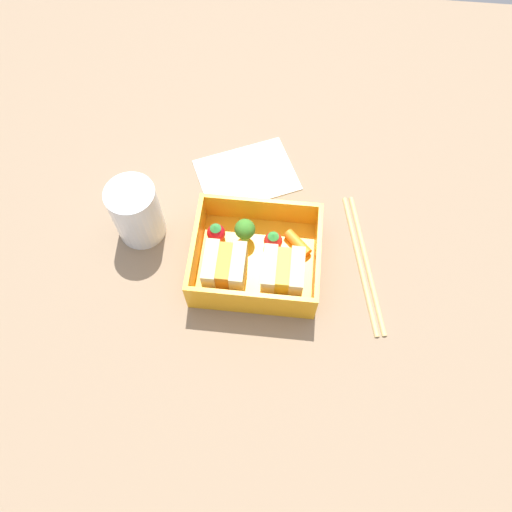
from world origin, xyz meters
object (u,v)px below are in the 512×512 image
object	(u,v)px
sandwich_left	(283,274)
drinking_glass	(136,212)
strawberry_far_left	(273,241)
broccoli_floret	(245,230)
carrot_stick_far_left	(298,243)
chopstick_pair	(363,262)
sandwich_center_left	(225,269)
folded_napkin	(247,175)
strawberry_left	(216,233)

from	to	relation	value
sandwich_left	drinking_glass	distance (cm)	21.76
strawberry_far_left	broccoli_floret	size ratio (longest dim) A/B	0.78
strawberry_far_left	carrot_stick_far_left	bearing A→B (deg)	-174.63
carrot_stick_far_left	chopstick_pair	bearing A→B (deg)	173.03
sandwich_center_left	drinking_glass	bearing A→B (deg)	-27.69
carrot_stick_far_left	strawberry_far_left	xyz separation A→B (cm)	(3.43, 0.32, 0.69)
strawberry_far_left	folded_napkin	bearing A→B (deg)	-67.83
strawberry_left	sandwich_left	bearing A→B (deg)	148.25
sandwich_left	strawberry_left	xyz separation A→B (cm)	(9.66, -5.98, -1.27)
folded_napkin	carrot_stick_far_left	bearing A→B (deg)	125.00
strawberry_far_left	chopstick_pair	bearing A→B (deg)	176.31
sandwich_center_left	broccoli_floret	bearing A→B (deg)	-107.08
sandwich_center_left	drinking_glass	xyz separation A→B (cm)	(13.09, -6.87, 0.80)
drinking_glass	folded_napkin	bearing A→B (deg)	-141.25
sandwich_center_left	chopstick_pair	world-z (taller)	sandwich_center_left
carrot_stick_far_left	chopstick_pair	size ratio (longest dim) A/B	0.20
sandwich_center_left	folded_napkin	distance (cm)	18.39
strawberry_left	chopstick_pair	xyz separation A→B (cm)	(-20.80, 1.29, -2.27)
sandwich_center_left	carrot_stick_far_left	bearing A→B (deg)	-147.88
sandwich_left	carrot_stick_far_left	world-z (taller)	sandwich_left
broccoli_floret	drinking_glass	bearing A→B (deg)	-2.55
strawberry_left	strawberry_far_left	bearing A→B (deg)	176.66
carrot_stick_far_left	broccoli_floret	world-z (taller)	broccoli_floret
drinking_glass	folded_napkin	distance (cm)	18.33
chopstick_pair	drinking_glass	xyz separation A→B (cm)	(31.77, -2.19, 4.34)
sandwich_left	folded_napkin	size ratio (longest dim) A/B	0.40
strawberry_far_left	broccoli_floret	distance (cm)	4.16
sandwich_center_left	folded_napkin	xyz separation A→B (cm)	(-0.77, -18.00, -3.68)
sandwich_left	drinking_glass	bearing A→B (deg)	-18.42
strawberry_left	chopstick_pair	distance (cm)	20.96
sandwich_center_left	chopstick_pair	size ratio (longest dim) A/B	0.27
sandwich_center_left	strawberry_far_left	size ratio (longest dim) A/B	1.79
sandwich_left	drinking_glass	size ratio (longest dim) A/B	0.61
sandwich_center_left	broccoli_floret	size ratio (longest dim) A/B	1.40
folded_napkin	sandwich_left	bearing A→B (deg)	110.62
carrot_stick_far_left	drinking_glass	bearing A→B (deg)	-2.66
folded_napkin	strawberry_far_left	bearing A→B (deg)	112.17
sandwich_center_left	broccoli_floret	world-z (taller)	sandwich_center_left
broccoli_floret	strawberry_left	size ratio (longest dim) A/B	1.28
chopstick_pair	folded_napkin	bearing A→B (deg)	-36.63
carrot_stick_far_left	strawberry_left	size ratio (longest dim) A/B	1.34
strawberry_left	chopstick_pair	world-z (taller)	strawberry_left
chopstick_pair	strawberry_far_left	bearing A→B (deg)	-3.69
broccoli_floret	chopstick_pair	distance (cm)	17.17
strawberry_far_left	folded_napkin	size ratio (longest dim) A/B	0.22
strawberry_left	drinking_glass	xyz separation A→B (cm)	(10.97, -0.90, 2.07)
strawberry_far_left	strawberry_left	world-z (taller)	same
folded_napkin	broccoli_floret	bearing A→B (deg)	95.50
sandwich_left	broccoli_floret	world-z (taller)	sandwich_left
carrot_stick_far_left	broccoli_floret	distance (cm)	7.60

